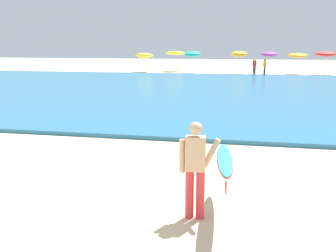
{
  "coord_description": "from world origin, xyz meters",
  "views": [
    {
      "loc": [
        3.52,
        -5.09,
        2.99
      ],
      "look_at": [
        1.7,
        3.67,
        1.1
      ],
      "focal_mm": 41.02,
      "sensor_mm": 36.0,
      "label": 1
    }
  ],
  "objects_px": {
    "beachgoer_near_row_left": "(265,66)",
    "beach_umbrella_2": "(193,54)",
    "beachgoer_near_row_mid": "(254,66)",
    "beach_umbrella_0": "(144,56)",
    "surfer_with_board": "(209,162)",
    "beach_umbrella_1": "(175,53)",
    "beach_umbrella_3": "(239,54)",
    "beach_umbrella_6": "(326,54)",
    "beach_umbrella_4": "(269,54)",
    "beachgoer_near_row_right": "(255,66)",
    "beach_umbrella_5": "(298,55)"
  },
  "relations": [
    {
      "from": "beach_umbrella_1",
      "to": "beach_umbrella_5",
      "type": "distance_m",
      "value": 13.49
    },
    {
      "from": "beach_umbrella_3",
      "to": "beachgoer_near_row_right",
      "type": "distance_m",
      "value": 2.27
    },
    {
      "from": "beach_umbrella_2",
      "to": "beach_umbrella_3",
      "type": "distance_m",
      "value": 4.95
    },
    {
      "from": "beach_umbrella_0",
      "to": "beachgoer_near_row_mid",
      "type": "height_order",
      "value": "beach_umbrella_0"
    },
    {
      "from": "beachgoer_near_row_left",
      "to": "beachgoer_near_row_right",
      "type": "distance_m",
      "value": 1.04
    },
    {
      "from": "beach_umbrella_4",
      "to": "beach_umbrella_6",
      "type": "height_order",
      "value": "beach_umbrella_6"
    },
    {
      "from": "beach_umbrella_6",
      "to": "beachgoer_near_row_right",
      "type": "bearing_deg",
      "value": -171.7
    },
    {
      "from": "beachgoer_near_row_left",
      "to": "beachgoer_near_row_right",
      "type": "xyz_separation_m",
      "value": [
        -1.01,
        -0.23,
        0.0
      ]
    },
    {
      "from": "beach_umbrella_0",
      "to": "beach_umbrella_3",
      "type": "xyz_separation_m",
      "value": [
        10.61,
        -0.51,
        0.23
      ]
    },
    {
      "from": "beach_umbrella_3",
      "to": "beachgoer_near_row_left",
      "type": "distance_m",
      "value": 3.03
    },
    {
      "from": "beachgoer_near_row_mid",
      "to": "beach_umbrella_0",
      "type": "bearing_deg",
      "value": 178.45
    },
    {
      "from": "beach_umbrella_0",
      "to": "beach_umbrella_1",
      "type": "xyz_separation_m",
      "value": [
        3.28,
        1.63,
        0.26
      ]
    },
    {
      "from": "beach_umbrella_4",
      "to": "beach_umbrella_6",
      "type": "xyz_separation_m",
      "value": [
        5.7,
        0.35,
        0.03
      ]
    },
    {
      "from": "beach_umbrella_0",
      "to": "beachgoer_near_row_mid",
      "type": "bearing_deg",
      "value": -1.55
    },
    {
      "from": "beachgoer_near_row_left",
      "to": "beach_umbrella_3",
      "type": "bearing_deg",
      "value": 166.11
    },
    {
      "from": "beachgoer_near_row_left",
      "to": "beach_umbrella_1",
      "type": "bearing_deg",
      "value": 164.35
    },
    {
      "from": "beach_umbrella_3",
      "to": "beachgoer_near_row_mid",
      "type": "relative_size",
      "value": 1.53
    },
    {
      "from": "beach_umbrella_0",
      "to": "beach_umbrella_3",
      "type": "height_order",
      "value": "beach_umbrella_3"
    },
    {
      "from": "surfer_with_board",
      "to": "beach_umbrella_0",
      "type": "bearing_deg",
      "value": 106.86
    },
    {
      "from": "surfer_with_board",
      "to": "beach_umbrella_1",
      "type": "height_order",
      "value": "beach_umbrella_1"
    },
    {
      "from": "beach_umbrella_0",
      "to": "beach_umbrella_1",
      "type": "relative_size",
      "value": 0.92
    },
    {
      "from": "beachgoer_near_row_left",
      "to": "beach_umbrella_5",
      "type": "bearing_deg",
      "value": 15.13
    },
    {
      "from": "beach_umbrella_2",
      "to": "beach_umbrella_1",
      "type": "bearing_deg",
      "value": 135.59
    },
    {
      "from": "beach_umbrella_4",
      "to": "beach_umbrella_5",
      "type": "bearing_deg",
      "value": 8.65
    },
    {
      "from": "beach_umbrella_1",
      "to": "beachgoer_near_row_left",
      "type": "distance_m",
      "value": 10.48
    },
    {
      "from": "surfer_with_board",
      "to": "beachgoer_near_row_mid",
      "type": "height_order",
      "value": "surfer_with_board"
    },
    {
      "from": "beach_umbrella_6",
      "to": "beach_umbrella_1",
      "type": "bearing_deg",
      "value": 172.95
    },
    {
      "from": "beach_umbrella_1",
      "to": "beachgoer_near_row_mid",
      "type": "relative_size",
      "value": 1.52
    },
    {
      "from": "beach_umbrella_0",
      "to": "beach_umbrella_4",
      "type": "distance_m",
      "value": 13.73
    },
    {
      "from": "surfer_with_board",
      "to": "beachgoer_near_row_mid",
      "type": "distance_m",
      "value": 36.18
    },
    {
      "from": "beachgoer_near_row_mid",
      "to": "beach_umbrella_6",
      "type": "bearing_deg",
      "value": -0.25
    },
    {
      "from": "surfer_with_board",
      "to": "beach_umbrella_3",
      "type": "xyz_separation_m",
      "value": [
        -0.46,
        35.98,
        1.05
      ]
    },
    {
      "from": "beach_umbrella_0",
      "to": "beach_umbrella_4",
      "type": "bearing_deg",
      "value": -2.99
    },
    {
      "from": "surfer_with_board",
      "to": "beach_umbrella_1",
      "type": "bearing_deg",
      "value": 101.54
    },
    {
      "from": "beach_umbrella_3",
      "to": "surfer_with_board",
      "type": "bearing_deg",
      "value": -89.27
    },
    {
      "from": "beach_umbrella_5",
      "to": "beach_umbrella_0",
      "type": "bearing_deg",
      "value": 179.07
    },
    {
      "from": "beach_umbrella_5",
      "to": "beachgoer_near_row_right",
      "type": "bearing_deg",
      "value": -165.45
    },
    {
      "from": "beachgoer_near_row_left",
      "to": "beach_umbrella_2",
      "type": "bearing_deg",
      "value": 176.4
    },
    {
      "from": "beach_umbrella_2",
      "to": "beachgoer_near_row_right",
      "type": "distance_m",
      "value": 6.77
    },
    {
      "from": "surfer_with_board",
      "to": "beach_umbrella_4",
      "type": "xyz_separation_m",
      "value": [
        2.65,
        35.77,
        1.06
      ]
    },
    {
      "from": "beach_umbrella_2",
      "to": "beachgoer_near_row_left",
      "type": "bearing_deg",
      "value": -3.6
    },
    {
      "from": "beach_umbrella_4",
      "to": "beach_umbrella_5",
      "type": "distance_m",
      "value": 2.97
    },
    {
      "from": "beachgoer_near_row_left",
      "to": "beachgoer_near_row_right",
      "type": "bearing_deg",
      "value": -167.37
    },
    {
      "from": "beach_umbrella_2",
      "to": "beach_umbrella_3",
      "type": "xyz_separation_m",
      "value": [
        4.95,
        0.19,
        0.04
      ]
    },
    {
      "from": "beach_umbrella_3",
      "to": "beach_umbrella_6",
      "type": "relative_size",
      "value": 1.0
    },
    {
      "from": "beach_umbrella_1",
      "to": "beachgoer_near_row_mid",
      "type": "bearing_deg",
      "value": -12.39
    },
    {
      "from": "beach_umbrella_6",
      "to": "beachgoer_near_row_left",
      "type": "distance_m",
      "value": 6.29
    },
    {
      "from": "beach_umbrella_1",
      "to": "beach_umbrella_2",
      "type": "distance_m",
      "value": 3.32
    },
    {
      "from": "beach_umbrella_5",
      "to": "beachgoer_near_row_left",
      "type": "relative_size",
      "value": 1.41
    },
    {
      "from": "beach_umbrella_6",
      "to": "beach_umbrella_3",
      "type": "bearing_deg",
      "value": -179.04
    }
  ]
}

